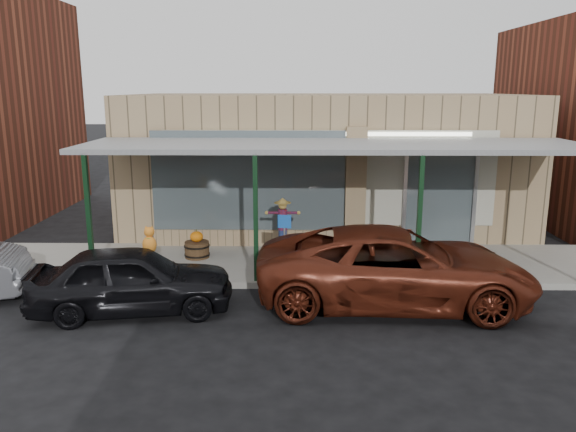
{
  "coord_description": "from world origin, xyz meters",
  "views": [
    {
      "loc": [
        -0.94,
        -9.88,
        4.41
      ],
      "look_at": [
        -1.09,
        2.6,
        1.54
      ],
      "focal_mm": 35.0,
      "sensor_mm": 36.0,
      "label": 1
    }
  ],
  "objects_px": {
    "barrel_scarecrow": "(283,236)",
    "barrel_pumpkin": "(197,248)",
    "parked_sedan": "(132,279)",
    "car_maroon": "(395,267)",
    "handicap_sign": "(284,237)"
  },
  "relations": [
    {
      "from": "barrel_scarecrow",
      "to": "car_maroon",
      "type": "xyz_separation_m",
      "value": [
        2.39,
        -2.92,
        0.13
      ]
    },
    {
      "from": "barrel_scarecrow",
      "to": "car_maroon",
      "type": "distance_m",
      "value": 3.78
    },
    {
      "from": "barrel_pumpkin",
      "to": "parked_sedan",
      "type": "distance_m",
      "value": 3.3
    },
    {
      "from": "barrel_scarecrow",
      "to": "parked_sedan",
      "type": "bearing_deg",
      "value": -109.88
    },
    {
      "from": "handicap_sign",
      "to": "car_maroon",
      "type": "height_order",
      "value": "handicap_sign"
    },
    {
      "from": "handicap_sign",
      "to": "car_maroon",
      "type": "relative_size",
      "value": 0.26
    },
    {
      "from": "barrel_pumpkin",
      "to": "parked_sedan",
      "type": "bearing_deg",
      "value": -102.93
    },
    {
      "from": "parked_sedan",
      "to": "barrel_pumpkin",
      "type": "bearing_deg",
      "value": -21.9
    },
    {
      "from": "parked_sedan",
      "to": "car_maroon",
      "type": "distance_m",
      "value": 5.35
    },
    {
      "from": "handicap_sign",
      "to": "parked_sedan",
      "type": "distance_m",
      "value": 3.49
    },
    {
      "from": "barrel_pumpkin",
      "to": "car_maroon",
      "type": "height_order",
      "value": "car_maroon"
    },
    {
      "from": "barrel_pumpkin",
      "to": "handicap_sign",
      "type": "distance_m",
      "value": 2.8
    },
    {
      "from": "barrel_scarecrow",
      "to": "barrel_pumpkin",
      "type": "distance_m",
      "value": 2.22
    },
    {
      "from": "barrel_pumpkin",
      "to": "car_maroon",
      "type": "xyz_separation_m",
      "value": [
        4.59,
        -2.69,
        0.38
      ]
    },
    {
      "from": "barrel_pumpkin",
      "to": "parked_sedan",
      "type": "relative_size",
      "value": 0.19
    }
  ]
}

